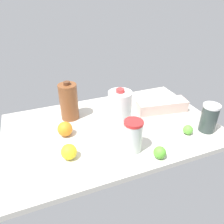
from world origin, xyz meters
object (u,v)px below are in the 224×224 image
milk_jug (120,112)px  lime_near_front (160,152)px  lemon_by_jug (69,152)px  egg_carton (162,106)px  tumbler_cup (133,136)px  shaker_bottle (209,118)px  chocolate_milk_jug (69,102)px  lime_far_back (188,130)px  orange_beside_bowl (65,129)px

milk_jug → lime_near_front: size_ratio=4.20×
lemon_by_jug → lime_near_front: lemon_by_jug is taller
egg_carton → tumbler_cup: tumbler_cup is taller
shaker_bottle → chocolate_milk_jug: chocolate_milk_jug is taller
shaker_bottle → chocolate_milk_jug: size_ratio=0.68×
lime_near_front → lime_far_back: bearing=23.4°
egg_carton → lime_far_back: (-0.42, -27.20, -0.93)cm
shaker_bottle → orange_beside_bowl: (-74.90, 24.47, -4.13)cm
shaker_bottle → lime_near_front: (-36.91, -9.73, -5.15)cm
lime_far_back → lemon_by_jug: (-64.66, 4.63, 1.10)cm
shaker_bottle → milk_jug: milk_jug is taller
shaker_bottle → lime_near_front: shaker_bottle is taller
lime_far_back → lime_near_front: 27.03cm
orange_beside_bowl → lemon_by_jug: size_ratio=1.08×
egg_carton → lime_far_back: 27.22cm
lime_far_back → chocolate_milk_jug: bearing=144.3°
tumbler_cup → lime_near_front: 14.73cm
tumbler_cup → chocolate_milk_jug: chocolate_milk_jug is taller
egg_carton → tumbler_cup: (-34.57, -27.91, 4.79)cm
egg_carton → milk_jug: milk_jug is taller
shaker_bottle → lemon_by_jug: shaker_bottle is taller
shaker_bottle → milk_jug: (-45.58, 18.13, 3.75)cm
orange_beside_bowl → lime_far_back: bearing=-20.5°
milk_jug → lemon_by_jug: milk_jug is taller
chocolate_milk_jug → lime_far_back: 70.01cm
lemon_by_jug → lime_near_front: bearing=-21.1°
chocolate_milk_jug → lemon_by_jug: 37.58cm
egg_carton → lime_near_front: bearing=-114.6°
chocolate_milk_jug → lime_near_front: size_ratio=3.93×
orange_beside_bowl → lime_near_front: 51.13cm
chocolate_milk_jug → milk_jug: milk_jug is taller
lemon_by_jug → orange_beside_bowl: bearing=84.3°
milk_jug → lemon_by_jug: bearing=-158.2°
shaker_bottle → lemon_by_jug: bearing=175.8°
milk_jug → shaker_bottle: bearing=-21.7°
shaker_bottle → lemon_by_jug: size_ratio=2.16×
egg_carton → chocolate_milk_jug: 58.89cm
egg_carton → chocolate_milk_jug: (-56.86, 13.35, 7.52)cm
lemon_by_jug → lime_near_front: (39.86, -15.38, -0.73)cm
chocolate_milk_jug → lime_near_front: bearing=-58.3°
chocolate_milk_jug → lime_near_front: 60.81cm
orange_beside_bowl → chocolate_milk_jug: bearing=69.6°
egg_carton → tumbler_cup: 44.68cm
tumbler_cup → milk_jug: milk_jug is taller
chocolate_milk_jug → lime_far_back: size_ratio=4.47×
lime_far_back → lemon_by_jug: 64.83cm
egg_carton → chocolate_milk_jug: size_ratio=1.35×
chocolate_milk_jug → shaker_bottle: bearing=-31.2°
shaker_bottle → lime_far_back: bearing=175.2°
egg_carton → shaker_bottle: bearing=-58.5°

